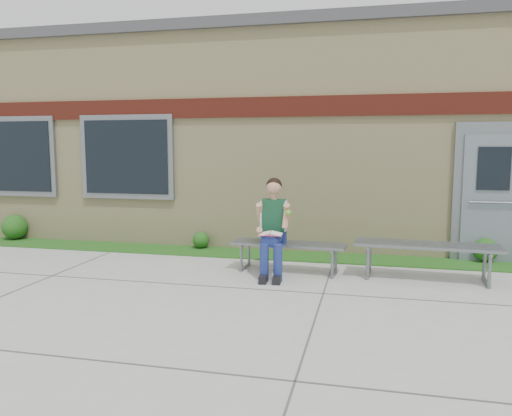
# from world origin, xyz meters

# --- Properties ---
(ground) EXTENTS (80.00, 80.00, 0.00)m
(ground) POSITION_xyz_m (0.00, 0.00, 0.00)
(ground) COLOR #9E9E99
(ground) RESTS_ON ground
(grass_strip) EXTENTS (16.00, 0.80, 0.02)m
(grass_strip) POSITION_xyz_m (0.00, 2.60, 0.01)
(grass_strip) COLOR #1A4E15
(grass_strip) RESTS_ON ground
(school_building) EXTENTS (16.20, 6.22, 4.20)m
(school_building) POSITION_xyz_m (-0.00, 5.99, 2.10)
(school_building) COLOR beige
(school_building) RESTS_ON ground
(bench_left) EXTENTS (1.76, 0.59, 0.45)m
(bench_left) POSITION_xyz_m (0.37, 1.54, 0.35)
(bench_left) COLOR slate
(bench_left) RESTS_ON ground
(bench_right) EXTENTS (2.04, 0.68, 0.52)m
(bench_right) POSITION_xyz_m (2.37, 1.54, 0.40)
(bench_right) COLOR slate
(bench_right) RESTS_ON ground
(girl) EXTENTS (0.55, 0.90, 1.44)m
(girl) POSITION_xyz_m (0.17, 1.32, 0.74)
(girl) COLOR navy
(girl) RESTS_ON ground
(shrub_west) EXTENTS (0.50, 0.50, 0.50)m
(shrub_west) POSITION_xyz_m (-5.49, 2.85, 0.27)
(shrub_west) COLOR #1A4E15
(shrub_west) RESTS_ON grass_strip
(shrub_mid) EXTENTS (0.30, 0.30, 0.30)m
(shrub_mid) POSITION_xyz_m (-1.49, 2.85, 0.17)
(shrub_mid) COLOR #1A4E15
(shrub_mid) RESTS_ON grass_strip
(shrub_east) EXTENTS (0.39, 0.39, 0.39)m
(shrub_east) POSITION_xyz_m (3.43, 2.85, 0.22)
(shrub_east) COLOR #1A4E15
(shrub_east) RESTS_ON grass_strip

